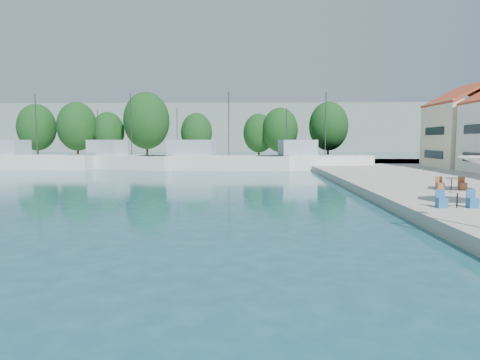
{
  "coord_description": "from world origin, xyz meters",
  "views": [
    {
      "loc": [
        -1.09,
        0.52,
        3.67
      ],
      "look_at": [
        -1.98,
        26.0,
        1.33
      ],
      "focal_mm": 32.0,
      "sensor_mm": 36.0,
      "label": 1
    }
  ],
  "objects_px": {
    "trawler_01": "(20,161)",
    "trawler_04": "(311,161)",
    "trawler_02": "(120,161)",
    "trawler_03": "(210,161)"
  },
  "relations": [
    {
      "from": "trawler_02",
      "to": "trawler_03",
      "type": "bearing_deg",
      "value": 13.67
    },
    {
      "from": "trawler_01",
      "to": "trawler_02",
      "type": "relative_size",
      "value": 1.21
    },
    {
      "from": "trawler_03",
      "to": "trawler_04",
      "type": "xyz_separation_m",
      "value": [
        12.9,
        0.37,
        0.0
      ]
    },
    {
      "from": "trawler_01",
      "to": "trawler_03",
      "type": "height_order",
      "value": "same"
    },
    {
      "from": "trawler_01",
      "to": "trawler_04",
      "type": "xyz_separation_m",
      "value": [
        38.22,
        -0.61,
        0.0
      ]
    },
    {
      "from": "trawler_02",
      "to": "trawler_03",
      "type": "distance_m",
      "value": 12.3
    },
    {
      "from": "trawler_02",
      "to": "trawler_03",
      "type": "xyz_separation_m",
      "value": [
        12.2,
        -1.57,
        -0.0
      ]
    },
    {
      "from": "trawler_02",
      "to": "trawler_04",
      "type": "distance_m",
      "value": 25.13
    },
    {
      "from": "trawler_01",
      "to": "trawler_04",
      "type": "bearing_deg",
      "value": 2.38
    },
    {
      "from": "trawler_01",
      "to": "trawler_03",
      "type": "distance_m",
      "value": 25.34
    }
  ]
}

